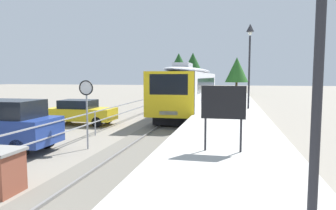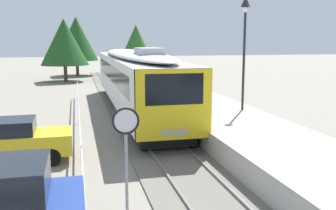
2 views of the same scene
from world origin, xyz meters
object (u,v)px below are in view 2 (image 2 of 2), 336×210
object	(u,v)px
commuter_train	(135,76)
platform_lamp_mid_platform	(245,32)
speed_limit_sign	(126,138)
parked_hatchback_yellow	(11,140)

from	to	relation	value
commuter_train	platform_lamp_mid_platform	size ratio (longest dim) A/B	3.59
speed_limit_sign	parked_hatchback_yellow	distance (m)	6.76
platform_lamp_mid_platform	speed_limit_sign	size ratio (longest dim) A/B	1.91
speed_limit_sign	parked_hatchback_yellow	bearing A→B (deg)	119.94
commuter_train	speed_limit_sign	size ratio (longest dim) A/B	6.85
platform_lamp_mid_platform	speed_limit_sign	xyz separation A→B (m)	(-6.75, -8.83, -2.50)
commuter_train	parked_hatchback_yellow	bearing A→B (deg)	-123.33
platform_lamp_mid_platform	parked_hatchback_yellow	bearing A→B (deg)	-162.96
platform_lamp_mid_platform	parked_hatchback_yellow	distance (m)	11.20
platform_lamp_mid_platform	parked_hatchback_yellow	xyz separation A→B (m)	(-10.06, -3.08, -3.83)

